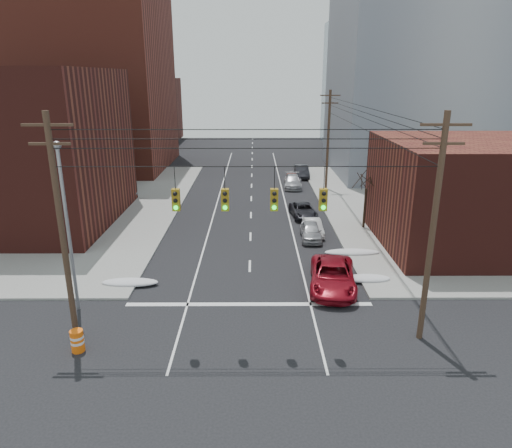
{
  "coord_description": "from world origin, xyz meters",
  "views": [
    {
      "loc": [
        0.3,
        -16.75,
        12.38
      ],
      "look_at": [
        0.42,
        12.08,
        3.0
      ],
      "focal_mm": 32.0,
      "sensor_mm": 36.0,
      "label": 1
    }
  ],
  "objects_px": {
    "parked_car_a": "(311,231)",
    "parked_car_f": "(302,171)",
    "parked_car_c": "(303,210)",
    "parked_car_d": "(293,181)",
    "lot_car_a": "(70,216)",
    "parked_car_e": "(292,179)",
    "red_pickup": "(333,276)",
    "parked_car_b": "(313,227)",
    "construction_barrel": "(77,341)",
    "lot_car_b": "(115,191)",
    "lot_car_c": "(26,215)",
    "lot_car_d": "(66,192)"
  },
  "relations": [
    {
      "from": "lot_car_a",
      "to": "lot_car_c",
      "type": "height_order",
      "value": "lot_car_c"
    },
    {
      "from": "parked_car_a",
      "to": "parked_car_f",
      "type": "distance_m",
      "value": 23.33
    },
    {
      "from": "parked_car_f",
      "to": "parked_car_b",
      "type": "bearing_deg",
      "value": -93.45
    },
    {
      "from": "lot_car_b",
      "to": "construction_barrel",
      "type": "relative_size",
      "value": 4.5
    },
    {
      "from": "red_pickup",
      "to": "lot_car_a",
      "type": "bearing_deg",
      "value": 156.21
    },
    {
      "from": "parked_car_a",
      "to": "parked_car_f",
      "type": "relative_size",
      "value": 0.85
    },
    {
      "from": "parked_car_d",
      "to": "parked_car_f",
      "type": "relative_size",
      "value": 1.06
    },
    {
      "from": "parked_car_d",
      "to": "lot_car_d",
      "type": "bearing_deg",
      "value": -164.07
    },
    {
      "from": "lot_car_d",
      "to": "construction_barrel",
      "type": "height_order",
      "value": "lot_car_d"
    },
    {
      "from": "lot_car_c",
      "to": "construction_barrel",
      "type": "xyz_separation_m",
      "value": [
        11.66,
        -19.6,
        -0.26
      ]
    },
    {
      "from": "parked_car_a",
      "to": "lot_car_b",
      "type": "bearing_deg",
      "value": 149.01
    },
    {
      "from": "parked_car_b",
      "to": "parked_car_f",
      "type": "bearing_deg",
      "value": 83.95
    },
    {
      "from": "parked_car_a",
      "to": "parked_car_e",
      "type": "distance_m",
      "value": 18.91
    },
    {
      "from": "parked_car_c",
      "to": "parked_car_e",
      "type": "distance_m",
      "value": 12.92
    },
    {
      "from": "parked_car_b",
      "to": "parked_car_c",
      "type": "bearing_deg",
      "value": 91.1
    },
    {
      "from": "red_pickup",
      "to": "parked_car_f",
      "type": "distance_m",
      "value": 32.13
    },
    {
      "from": "parked_car_e",
      "to": "parked_car_f",
      "type": "height_order",
      "value": "parked_car_f"
    },
    {
      "from": "parked_car_d",
      "to": "parked_car_e",
      "type": "distance_m",
      "value": 1.22
    },
    {
      "from": "parked_car_b",
      "to": "parked_car_f",
      "type": "relative_size",
      "value": 0.79
    },
    {
      "from": "parked_car_e",
      "to": "lot_car_c",
      "type": "height_order",
      "value": "lot_car_c"
    },
    {
      "from": "parked_car_a",
      "to": "lot_car_a",
      "type": "height_order",
      "value": "lot_car_a"
    },
    {
      "from": "lot_car_c",
      "to": "construction_barrel",
      "type": "distance_m",
      "value": 22.81
    },
    {
      "from": "parked_car_c",
      "to": "lot_car_c",
      "type": "relative_size",
      "value": 0.96
    },
    {
      "from": "parked_car_f",
      "to": "construction_barrel",
      "type": "relative_size",
      "value": 4.28
    },
    {
      "from": "parked_car_e",
      "to": "red_pickup",
      "type": "bearing_deg",
      "value": -85.66
    },
    {
      "from": "parked_car_e",
      "to": "lot_car_b",
      "type": "relative_size",
      "value": 0.84
    },
    {
      "from": "parked_car_e",
      "to": "lot_car_c",
      "type": "relative_size",
      "value": 0.89
    },
    {
      "from": "parked_car_d",
      "to": "lot_car_a",
      "type": "relative_size",
      "value": 1.3
    },
    {
      "from": "construction_barrel",
      "to": "parked_car_f",
      "type": "bearing_deg",
      "value": 69.61
    },
    {
      "from": "parked_car_b",
      "to": "parked_car_c",
      "type": "distance_m",
      "value": 4.83
    },
    {
      "from": "parked_car_c",
      "to": "lot_car_c",
      "type": "bearing_deg",
      "value": 178.58
    },
    {
      "from": "parked_car_d",
      "to": "construction_barrel",
      "type": "distance_m",
      "value": 35.58
    },
    {
      "from": "lot_car_d",
      "to": "parked_car_b",
      "type": "bearing_deg",
      "value": -133.92
    },
    {
      "from": "parked_car_d",
      "to": "parked_car_b",
      "type": "bearing_deg",
      "value": -86.34
    },
    {
      "from": "parked_car_e",
      "to": "parked_car_c",
      "type": "bearing_deg",
      "value": -86.22
    },
    {
      "from": "parked_car_f",
      "to": "red_pickup",
      "type": "bearing_deg",
      "value": -92.51
    },
    {
      "from": "parked_car_c",
      "to": "parked_car_d",
      "type": "relative_size",
      "value": 0.9
    },
    {
      "from": "construction_barrel",
      "to": "parked_car_d",
      "type": "bearing_deg",
      "value": 68.9
    },
    {
      "from": "parked_car_c",
      "to": "lot_car_a",
      "type": "bearing_deg",
      "value": -179.86
    },
    {
      "from": "parked_car_b",
      "to": "construction_barrel",
      "type": "relative_size",
      "value": 3.4
    },
    {
      "from": "parked_car_b",
      "to": "lot_car_a",
      "type": "xyz_separation_m",
      "value": [
        -20.85,
        2.67,
        0.17
      ]
    },
    {
      "from": "lot_car_a",
      "to": "red_pickup",
      "type": "bearing_deg",
      "value": -114.46
    },
    {
      "from": "parked_car_a",
      "to": "lot_car_c",
      "type": "relative_size",
      "value": 0.85
    },
    {
      "from": "lot_car_a",
      "to": "lot_car_b",
      "type": "height_order",
      "value": "lot_car_b"
    },
    {
      "from": "lot_car_a",
      "to": "lot_car_d",
      "type": "xyz_separation_m",
      "value": [
        -3.55,
        8.12,
        0.14
      ]
    },
    {
      "from": "parked_car_e",
      "to": "parked_car_f",
      "type": "relative_size",
      "value": 0.88
    },
    {
      "from": "parked_car_f",
      "to": "lot_car_b",
      "type": "distance_m",
      "value": 23.38
    },
    {
      "from": "parked_car_b",
      "to": "parked_car_c",
      "type": "height_order",
      "value": "parked_car_c"
    },
    {
      "from": "parked_car_d",
      "to": "parked_car_f",
      "type": "height_order",
      "value": "parked_car_f"
    },
    {
      "from": "lot_car_d",
      "to": "parked_car_a",
      "type": "bearing_deg",
      "value": -136.49
    }
  ]
}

